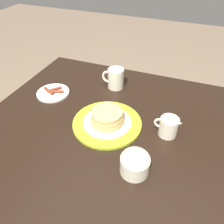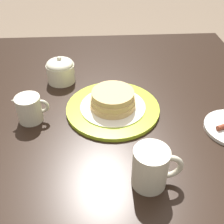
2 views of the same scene
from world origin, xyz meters
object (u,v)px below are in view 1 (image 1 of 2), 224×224
(pancake_plate, at_px, (107,120))
(coffee_mug, at_px, (115,78))
(side_plate_bacon, at_px, (53,93))
(creamer_pitcher, at_px, (169,126))
(sugar_bowl, at_px, (135,163))

(pancake_plate, bearing_deg, coffee_mug, -76.18)
(side_plate_bacon, bearing_deg, pancake_plate, 161.64)
(coffee_mug, bearing_deg, creamer_pitcher, 141.63)
(coffee_mug, height_order, creamer_pitcher, coffee_mug)
(pancake_plate, xyz_separation_m, creamer_pitcher, (-0.25, -0.03, 0.02))
(pancake_plate, xyz_separation_m, coffee_mug, (0.07, -0.28, 0.03))
(pancake_plate, relative_size, side_plate_bacon, 1.79)
(pancake_plate, xyz_separation_m, side_plate_bacon, (0.34, -0.11, -0.02))
(side_plate_bacon, xyz_separation_m, sugar_bowl, (-0.51, 0.29, 0.04))
(creamer_pitcher, relative_size, sugar_bowl, 1.11)
(creamer_pitcher, bearing_deg, coffee_mug, -38.37)
(coffee_mug, bearing_deg, side_plate_bacon, 32.48)
(coffee_mug, xyz_separation_m, sugar_bowl, (-0.24, 0.46, -0.01))
(coffee_mug, height_order, sugar_bowl, coffee_mug)
(side_plate_bacon, xyz_separation_m, creamer_pitcher, (-0.58, 0.08, 0.04))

